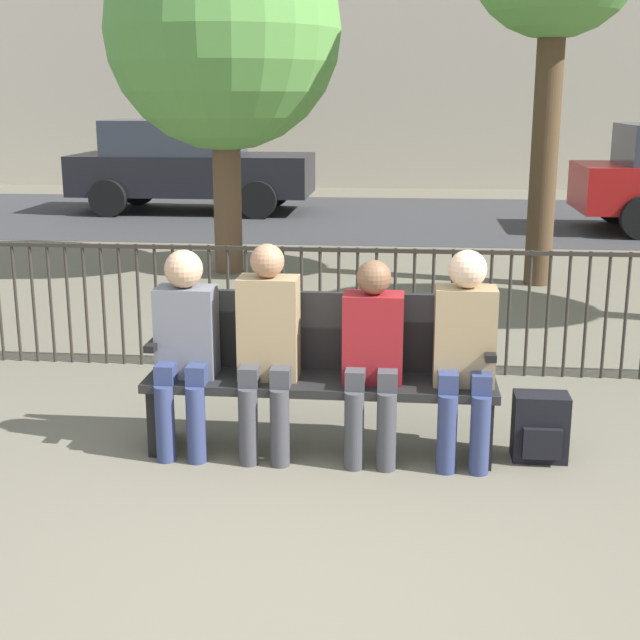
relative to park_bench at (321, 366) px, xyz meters
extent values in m
plane|color=#605B4C|center=(0.00, -1.70, -0.50)|extent=(80.00, 80.00, 0.00)
cube|color=black|center=(0.00, -0.08, -0.08)|extent=(2.02, 0.45, 0.05)
cube|color=black|center=(0.00, 0.11, 0.18)|extent=(2.02, 0.05, 0.47)
cube|color=black|center=(-0.95, -0.08, -0.30)|extent=(0.06, 0.38, 0.40)
cube|color=black|center=(0.95, -0.08, -0.30)|extent=(0.06, 0.38, 0.40)
cube|color=black|center=(-0.95, -0.08, 0.15)|extent=(0.06, 0.38, 0.04)
cube|color=black|center=(0.95, -0.08, 0.15)|extent=(0.06, 0.38, 0.04)
cylinder|color=navy|center=(-0.87, -0.30, -0.28)|extent=(0.11, 0.11, 0.45)
cylinder|color=navy|center=(-0.69, -0.30, -0.28)|extent=(0.11, 0.11, 0.45)
cube|color=navy|center=(-0.87, -0.20, 0.00)|extent=(0.11, 0.20, 0.12)
cube|color=navy|center=(-0.69, -0.20, 0.00)|extent=(0.11, 0.20, 0.12)
cube|color=slate|center=(-0.78, -0.08, 0.21)|extent=(0.34, 0.22, 0.52)
sphere|color=tan|center=(-0.78, -0.10, 0.58)|extent=(0.22, 0.22, 0.22)
cylinder|color=#3D3D42|center=(-0.39, -0.30, -0.28)|extent=(0.11, 0.11, 0.45)
cylinder|color=#3D3D42|center=(-0.21, -0.30, -0.28)|extent=(0.11, 0.11, 0.45)
cube|color=#3D3D42|center=(-0.39, -0.20, 0.00)|extent=(0.11, 0.20, 0.12)
cube|color=#3D3D42|center=(-0.21, -0.20, 0.00)|extent=(0.11, 0.20, 0.12)
cube|color=#997F59|center=(-0.30, -0.08, 0.25)|extent=(0.34, 0.22, 0.59)
sphere|color=#A37556|center=(-0.30, -0.10, 0.64)|extent=(0.19, 0.19, 0.19)
cylinder|color=#3D3D42|center=(0.21, -0.30, -0.28)|extent=(0.11, 0.11, 0.45)
cylinder|color=#3D3D42|center=(0.39, -0.30, -0.28)|extent=(0.11, 0.11, 0.45)
cube|color=#3D3D42|center=(0.21, -0.20, 0.00)|extent=(0.11, 0.20, 0.12)
cube|color=#3D3D42|center=(0.39, -0.20, 0.00)|extent=(0.11, 0.20, 0.12)
cube|color=maroon|center=(0.30, -0.08, 0.20)|extent=(0.34, 0.22, 0.51)
sphere|color=brown|center=(0.30, -0.10, 0.56)|extent=(0.19, 0.19, 0.19)
cylinder|color=navy|center=(0.73, -0.30, -0.28)|extent=(0.11, 0.11, 0.45)
cylinder|color=navy|center=(0.91, -0.30, -0.28)|extent=(0.11, 0.11, 0.45)
cube|color=navy|center=(0.73, -0.20, 0.00)|extent=(0.11, 0.20, 0.12)
cube|color=navy|center=(0.91, -0.20, 0.00)|extent=(0.11, 0.20, 0.12)
cube|color=#997F59|center=(0.82, -0.08, 0.23)|extent=(0.34, 0.22, 0.56)
sphere|color=beige|center=(0.82, -0.10, 0.61)|extent=(0.21, 0.21, 0.21)
cube|color=black|center=(1.27, -0.07, -0.31)|extent=(0.31, 0.19, 0.39)
cube|color=black|center=(1.27, -0.18, -0.36)|extent=(0.22, 0.04, 0.18)
cylinder|color=#2D2823|center=(-2.54, 1.52, -0.03)|extent=(0.02, 0.02, 0.95)
cylinder|color=#2D2823|center=(-2.40, 1.52, -0.03)|extent=(0.02, 0.02, 0.95)
cylinder|color=#2D2823|center=(-2.26, 1.52, -0.03)|extent=(0.02, 0.02, 0.95)
cylinder|color=#2D2823|center=(-2.12, 1.52, -0.03)|extent=(0.02, 0.02, 0.95)
cylinder|color=#2D2823|center=(-1.98, 1.52, -0.03)|extent=(0.02, 0.02, 0.95)
cylinder|color=#2D2823|center=(-1.84, 1.52, -0.03)|extent=(0.02, 0.02, 0.95)
cylinder|color=#2D2823|center=(-1.70, 1.52, -0.03)|extent=(0.02, 0.02, 0.95)
cylinder|color=#2D2823|center=(-1.56, 1.52, -0.03)|extent=(0.02, 0.02, 0.95)
cylinder|color=#2D2823|center=(-1.42, 1.52, -0.03)|extent=(0.02, 0.02, 0.95)
cylinder|color=#2D2823|center=(-1.28, 1.52, -0.03)|extent=(0.02, 0.02, 0.95)
cylinder|color=#2D2823|center=(-1.14, 1.52, -0.03)|extent=(0.02, 0.02, 0.95)
cylinder|color=#2D2823|center=(-1.00, 1.52, -0.03)|extent=(0.02, 0.02, 0.95)
cylinder|color=#2D2823|center=(-0.86, 1.52, -0.03)|extent=(0.02, 0.02, 0.95)
cylinder|color=#2D2823|center=(-0.72, 1.52, -0.03)|extent=(0.02, 0.02, 0.95)
cylinder|color=#2D2823|center=(-0.58, 1.52, -0.03)|extent=(0.02, 0.02, 0.95)
cylinder|color=#2D2823|center=(-0.44, 1.52, -0.03)|extent=(0.02, 0.02, 0.95)
cylinder|color=#2D2823|center=(-0.30, 1.52, -0.03)|extent=(0.02, 0.02, 0.95)
cylinder|color=#2D2823|center=(-0.16, 1.52, -0.03)|extent=(0.02, 0.02, 0.95)
cylinder|color=#2D2823|center=(-0.02, 1.52, -0.03)|extent=(0.02, 0.02, 0.95)
cylinder|color=#2D2823|center=(0.12, 1.52, -0.03)|extent=(0.02, 0.02, 0.95)
cylinder|color=#2D2823|center=(0.26, 1.52, -0.03)|extent=(0.02, 0.02, 0.95)
cylinder|color=#2D2823|center=(0.40, 1.52, -0.03)|extent=(0.02, 0.02, 0.95)
cylinder|color=#2D2823|center=(0.54, 1.52, -0.03)|extent=(0.02, 0.02, 0.95)
cylinder|color=#2D2823|center=(0.68, 1.52, -0.03)|extent=(0.02, 0.02, 0.95)
cylinder|color=#2D2823|center=(0.82, 1.52, -0.03)|extent=(0.02, 0.02, 0.95)
cylinder|color=#2D2823|center=(0.96, 1.52, -0.03)|extent=(0.02, 0.02, 0.95)
cylinder|color=#2D2823|center=(1.10, 1.52, -0.03)|extent=(0.02, 0.02, 0.95)
cylinder|color=#2D2823|center=(1.24, 1.52, -0.03)|extent=(0.02, 0.02, 0.95)
cylinder|color=#2D2823|center=(1.38, 1.52, -0.03)|extent=(0.02, 0.02, 0.95)
cylinder|color=#2D2823|center=(1.52, 1.52, -0.03)|extent=(0.02, 0.02, 0.95)
cylinder|color=#2D2823|center=(1.66, 1.52, -0.03)|extent=(0.02, 0.02, 0.95)
cylinder|color=#2D2823|center=(1.80, 1.52, -0.03)|extent=(0.02, 0.02, 0.95)
cylinder|color=#2D2823|center=(1.94, 1.52, -0.03)|extent=(0.02, 0.02, 0.95)
cylinder|color=#2D2823|center=(2.08, 1.52, -0.03)|extent=(0.02, 0.02, 0.95)
cube|color=#2D2823|center=(0.00, 1.52, 0.43)|extent=(9.00, 0.03, 0.03)
cylinder|color=#4C3823|center=(1.93, 4.94, 1.01)|extent=(0.29, 0.29, 3.02)
cylinder|color=brown|center=(-1.62, 5.29, 0.50)|extent=(0.33, 0.33, 2.01)
sphere|color=#569342|center=(-1.62, 5.29, 2.24)|extent=(2.65, 2.65, 2.65)
cube|color=#333335|center=(0.00, 10.30, -0.50)|extent=(24.00, 6.00, 0.01)
cylinder|color=black|center=(3.86, 10.01, -0.18)|extent=(0.64, 0.20, 0.64)
cube|color=black|center=(-3.36, 10.80, 0.17)|extent=(4.20, 1.70, 0.70)
cube|color=#2D333D|center=(-3.67, 10.80, 0.82)|extent=(2.31, 1.56, 0.60)
cylinder|color=black|center=(-2.06, 9.93, -0.18)|extent=(0.64, 0.20, 0.64)
cylinder|color=black|center=(-2.06, 11.67, -0.18)|extent=(0.64, 0.20, 0.64)
cylinder|color=black|center=(-4.66, 9.93, -0.18)|extent=(0.64, 0.20, 0.64)
cylinder|color=black|center=(-4.66, 11.67, -0.18)|extent=(0.64, 0.20, 0.64)
camera|label=1|loc=(0.49, -4.96, 1.54)|focal=50.00mm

